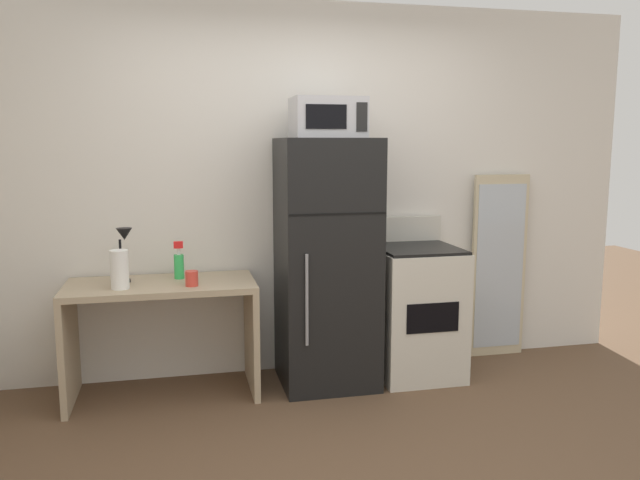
{
  "coord_description": "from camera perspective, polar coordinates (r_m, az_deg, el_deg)",
  "views": [
    {
      "loc": [
        -0.86,
        -2.75,
        1.64
      ],
      "look_at": [
        0.02,
        1.1,
        1.03
      ],
      "focal_mm": 35.54,
      "sensor_mm": 36.0,
      "label": 1
    }
  ],
  "objects": [
    {
      "name": "refrigerator",
      "position": [
        4.26,
        0.6,
        -2.1
      ],
      "size": [
        0.63,
        0.63,
        1.67
      ],
      "color": "black",
      "rests_on": "ground"
    },
    {
      "name": "paper_towel_roll",
      "position": [
        4.06,
        -17.6,
        -2.55
      ],
      "size": [
        0.11,
        0.11,
        0.24
      ],
      "primitive_type": "cylinder",
      "color": "white",
      "rests_on": "desk"
    },
    {
      "name": "spray_bottle",
      "position": [
        4.26,
        -12.59,
        -2.11
      ],
      "size": [
        0.06,
        0.06,
        0.25
      ],
      "color": "green",
      "rests_on": "desk"
    },
    {
      "name": "coffee_mug",
      "position": [
        4.04,
        -11.48,
        -3.41
      ],
      "size": [
        0.08,
        0.08,
        0.09
      ],
      "primitive_type": "cylinder",
      "color": "#D83F33",
      "rests_on": "desk"
    },
    {
      "name": "leaning_mirror",
      "position": [
        5.04,
        15.79,
        -2.29
      ],
      "size": [
        0.44,
        0.03,
        1.4
      ],
      "color": "#C6B793",
      "rests_on": "ground"
    },
    {
      "name": "desk",
      "position": [
        4.23,
        -14.04,
        -6.71
      ],
      "size": [
        1.19,
        0.58,
        0.75
      ],
      "color": "tan",
      "rests_on": "ground"
    },
    {
      "name": "microwave",
      "position": [
        4.17,
        0.7,
        10.96
      ],
      "size": [
        0.46,
        0.35,
        0.26
      ],
      "color": "#B7B7BC",
      "rests_on": "refrigerator"
    },
    {
      "name": "wall_back_white",
      "position": [
        4.54,
        -1.89,
        4.5
      ],
      "size": [
        5.0,
        0.1,
        2.6
      ],
      "primitive_type": "cube",
      "color": "silver",
      "rests_on": "ground"
    },
    {
      "name": "oven_range",
      "position": [
        4.54,
        8.61,
        -6.27
      ],
      "size": [
        0.57,
        0.61,
        1.1
      ],
      "color": "beige",
      "rests_on": "ground"
    },
    {
      "name": "desk_lamp",
      "position": [
        4.2,
        -17.28,
        -0.49
      ],
      "size": [
        0.14,
        0.12,
        0.35
      ],
      "color": "black",
      "rests_on": "desk"
    }
  ]
}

